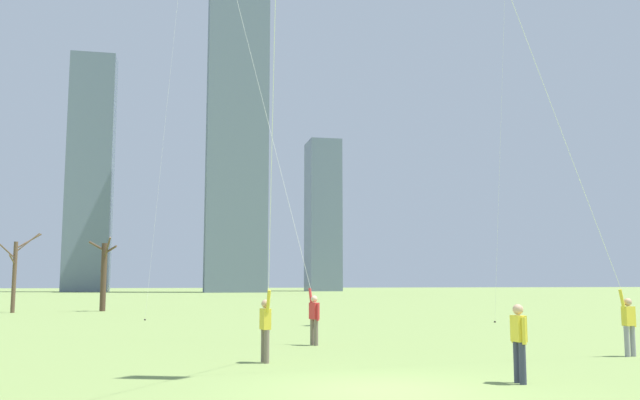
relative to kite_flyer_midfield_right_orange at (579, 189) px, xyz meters
The scene contains 10 objects.
ground_plane 8.65m from the kite_flyer_midfield_right_orange, 153.42° to the right, with size 400.00×400.00×0.00m, color #7A934C.
kite_flyer_midfield_right_orange is the anchor object (origin of this frame).
kite_flyer_foreground_right_purple 8.62m from the kite_flyer_midfield_right_orange, behind, with size 1.55×10.83×12.84m.
kite_flyer_midfield_center_white 9.86m from the kite_flyer_midfield_right_orange, 135.12° to the left, with size 4.85×5.98×22.67m.
bystander_strolling_midfield 5.98m from the kite_flyer_midfield_right_orange, 139.11° to the right, with size 0.22×0.51×1.62m.
bare_tree_left_of_center 37.26m from the kite_flyer_midfield_right_orange, 114.89° to the left, with size 2.03×2.43×5.15m.
bare_tree_center 38.78m from the kite_flyer_midfield_right_orange, 123.22° to the left, with size 2.58×2.25×5.39m.
skyline_mid_tower_right 126.85m from the kite_flyer_midfield_right_orange, 81.03° to the left, with size 6.69×8.40×32.24m.
skyline_wide_slab 116.49m from the kite_flyer_midfield_right_orange, 90.01° to the left, with size 11.55×8.38×68.30m.
skyline_short_annex 128.61m from the kite_flyer_midfield_right_orange, 102.85° to the left, with size 8.72×6.32×47.82m.
Camera 1 is at (-3.96, -12.84, 2.10)m, focal length 37.81 mm.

